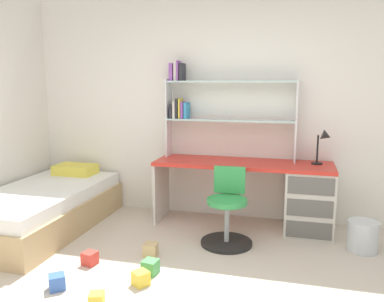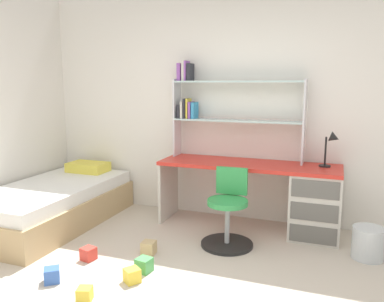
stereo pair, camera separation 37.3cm
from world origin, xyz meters
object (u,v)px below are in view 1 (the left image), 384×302
toy_block_blue_0 (57,282)px  toy_block_yellow_5 (97,300)px  bed_platform (42,208)px  toy_block_natural_4 (151,250)px  waste_bin (363,236)px  toy_block_red_2 (90,258)px  toy_block_green_3 (150,267)px  desk_lamp (324,141)px  bookshelf_hutch (213,103)px  swivel_chair (227,215)px  toy_block_yellow_1 (141,278)px  desk (290,193)px

toy_block_blue_0 → toy_block_yellow_5: (0.42, -0.14, -0.01)m
bed_platform → toy_block_natural_4: bed_platform is taller
toy_block_yellow_5 → toy_block_natural_4: bearing=85.0°
waste_bin → toy_block_red_2: bearing=-158.8°
toy_block_green_3 → desk_lamp: bearing=44.3°
bookshelf_hutch → toy_block_natural_4: (-0.34, -1.19, -1.32)m
bookshelf_hutch → toy_block_yellow_5: bearing=-101.4°
swivel_chair → bed_platform: 2.06m
toy_block_yellow_1 → toy_block_natural_4: 0.54m
toy_block_yellow_1 → toy_block_natural_4: bearing=102.3°
bed_platform → toy_block_green_3: 1.69m
toy_block_yellow_5 → desk: bearing=55.4°
bed_platform → toy_block_yellow_1: (1.52, -0.88, -0.18)m
desk → toy_block_red_2: desk is taller
desk_lamp → bed_platform: (-2.98, -0.72, -0.76)m
toy_block_red_2 → toy_block_green_3: toy_block_green_3 is taller
toy_block_red_2 → toy_block_yellow_5: bearing=-57.0°
toy_block_yellow_1 → toy_block_red_2: 0.62m
waste_bin → toy_block_blue_0: waste_bin is taller
toy_block_green_3 → toy_block_natural_4: same height
swivel_chair → waste_bin: swivel_chair is taller
bed_platform → toy_block_natural_4: 1.46m
toy_block_natural_4 → toy_block_yellow_5: size_ratio=1.17×
desk → toy_block_red_2: bearing=-142.2°
swivel_chair → toy_block_blue_0: 1.70m
bookshelf_hutch → toy_block_natural_4: 1.81m
bed_platform → toy_block_red_2: (0.94, -0.66, -0.18)m
swivel_chair → bed_platform: (-2.05, -0.13, -0.06)m
desk_lamp → toy_block_red_2: 2.63m
toy_block_natural_4 → toy_block_green_3: bearing=-69.6°
swivel_chair → toy_block_red_2: (-1.11, -0.79, -0.24)m
toy_block_yellow_1 → toy_block_yellow_5: 0.42m
swivel_chair → toy_block_green_3: swivel_chair is taller
desk_lamp → swivel_chair: size_ratio=0.50×
desk_lamp → waste_bin: 1.03m
bed_platform → toy_block_green_3: bed_platform is taller
toy_block_green_3 → toy_block_natural_4: 0.36m
bookshelf_hutch → toy_block_blue_0: (-0.84, -1.95, -1.32)m
toy_block_red_2 → toy_block_yellow_5: size_ratio=1.10×
toy_block_green_3 → waste_bin: bearing=27.9°
desk → bookshelf_hutch: bookshelf_hutch is taller
waste_bin → desk_lamp: bearing=129.5°
toy_block_blue_0 → toy_block_yellow_1: (0.61, 0.23, -0.00)m
desk → toy_block_yellow_1: desk is taller
toy_block_blue_0 → toy_block_yellow_5: bearing=-18.6°
desk_lamp → bed_platform: 3.16m
bookshelf_hutch → swivel_chair: bookshelf_hutch is taller
desk → toy_block_yellow_5: size_ratio=18.66×
toy_block_yellow_1 → swivel_chair: bearing=62.4°
toy_block_green_3 → toy_block_yellow_5: 0.60m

